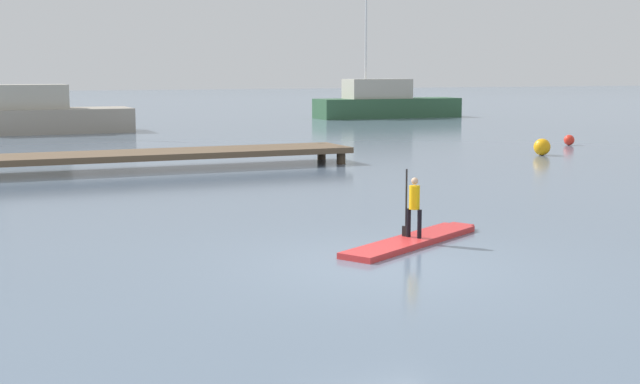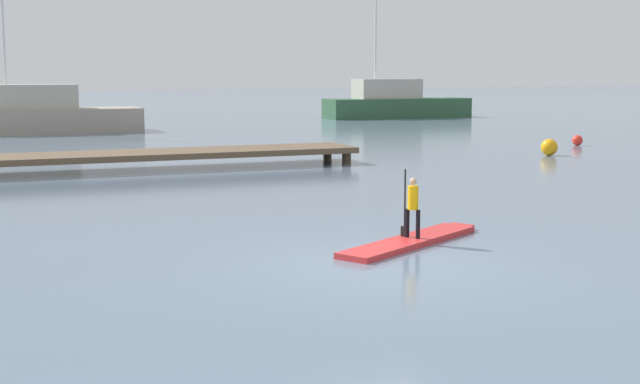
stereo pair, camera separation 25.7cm
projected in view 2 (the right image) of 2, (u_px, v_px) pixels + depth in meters
ground_plane at (378, 267)px, 13.03m from camera, size 240.00×240.00×0.00m
paddleboard_near at (412, 241)px, 14.75m from camera, size 3.40×2.26×0.10m
paddler_child_solo at (412, 204)px, 14.68m from camera, size 0.25×0.34×1.17m
fishing_boat_white_large at (36, 115)px, 40.67m from camera, size 9.40×2.94×8.66m
motor_boat_small_navy at (395, 103)px, 53.75m from camera, size 9.29×2.51×8.78m
floating_dock at (156, 155)px, 25.79m from camera, size 12.37×2.17×0.54m
mooring_buoy_near at (549, 147)px, 29.97m from camera, size 0.58×0.58×0.58m
mooring_buoy_far at (577, 140)px, 33.99m from camera, size 0.41×0.41×0.41m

